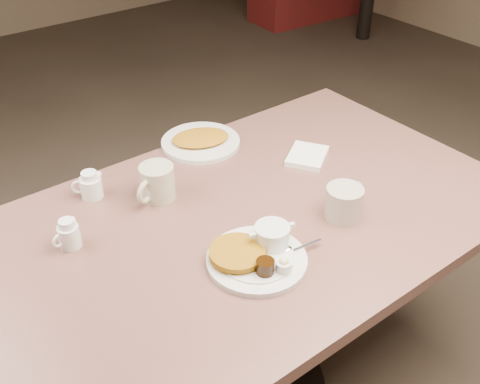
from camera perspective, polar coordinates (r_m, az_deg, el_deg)
diner_table at (r=1.63m, az=0.43°, el=-7.23°), size 1.50×0.90×0.75m
main_plate at (r=1.37m, az=1.76°, el=-6.16°), size 0.32×0.30×0.07m
coffee_mug_near at (r=1.52m, az=10.51°, el=-0.96°), size 0.15×0.12×0.09m
napkin at (r=1.77m, az=6.80°, el=3.63°), size 0.17×0.17×0.02m
coffee_mug_far at (r=1.58m, az=-8.42°, el=0.93°), size 0.15×0.13×0.10m
creamer_left at (r=1.47m, az=-16.92°, el=-4.13°), size 0.08×0.06×0.08m
creamer_right at (r=1.63m, az=-14.86°, el=0.63°), size 0.09×0.06×0.08m
hash_plate at (r=1.84m, az=-4.00°, el=5.18°), size 0.33×0.33×0.04m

